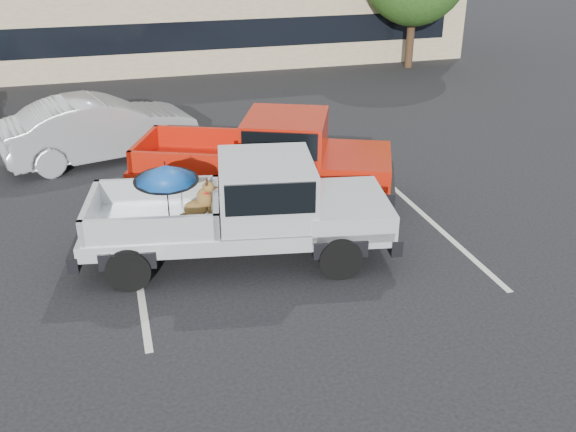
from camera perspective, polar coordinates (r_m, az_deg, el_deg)
ground at (r=10.61m, az=3.99°, el=-7.77°), size 90.00×90.00×0.00m
stripe_left at (r=11.84m, az=-13.24°, el=-4.67°), size 0.12×5.00×0.01m
stripe_right at (r=13.33m, az=13.30°, el=-1.11°), size 0.12×5.00×0.01m
silver_pickup at (r=11.53m, az=-3.05°, el=1.05°), size 5.94×2.89×2.06m
red_pickup at (r=13.95m, az=-0.90°, el=5.47°), size 6.14×4.14×1.92m
silver_sedan at (r=17.25m, az=-16.30°, el=7.52°), size 5.17×2.90×1.61m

